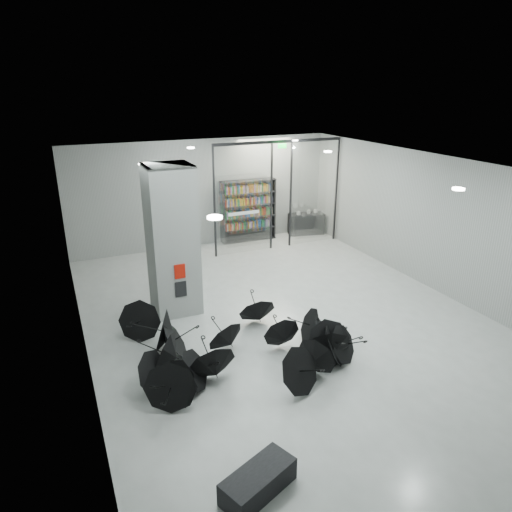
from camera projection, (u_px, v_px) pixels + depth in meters
name	position (u px, v px, depth m)	size (l,w,h in m)	color
room	(293.00, 218.00, 11.26)	(14.00, 14.02, 4.01)	gray
column	(172.00, 240.00, 12.31)	(1.20, 1.20, 4.00)	slate
fire_cabinet	(180.00, 271.00, 12.01)	(0.28, 0.04, 0.38)	#A50A07
info_panel	(181.00, 289.00, 12.18)	(0.30, 0.03, 0.42)	black
exit_sign	(282.00, 146.00, 16.37)	(0.30, 0.06, 0.15)	#0CE533
glass_partition	(279.00, 191.00, 17.11)	(5.06, 0.08, 4.00)	silver
bench	(258.00, 481.00, 7.13)	(1.23, 0.53, 0.39)	black
bookshelf	(248.00, 211.00, 18.26)	(2.19, 0.44, 2.41)	black
shop_counter	(306.00, 224.00, 19.30)	(1.43, 0.57, 0.86)	black
umbrella_cluster	(243.00, 354.00, 10.28)	(5.39, 4.73, 1.26)	black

